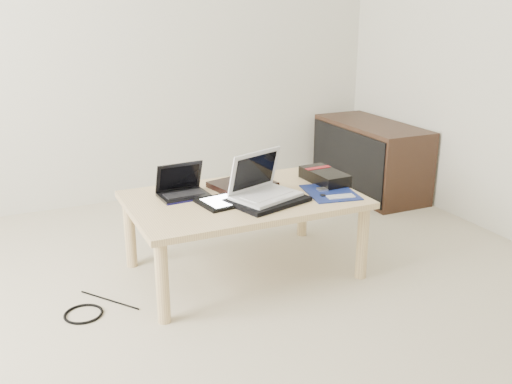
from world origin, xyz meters
name	(u,v)px	position (x,y,z in m)	size (l,w,h in m)	color
ground	(202,362)	(0.00, 0.00, 0.00)	(4.00, 4.00, 0.00)	beige
coffee_table	(243,206)	(0.45, 0.64, 0.35)	(1.10, 0.70, 0.40)	#D5BA80
media_cabinet	(369,158)	(1.77, 1.45, 0.25)	(0.41, 0.90, 0.50)	#3B2418
book	(243,185)	(0.50, 0.77, 0.41)	(0.34, 0.30, 0.03)	black
netbook	(182,189)	(0.19, 0.77, 0.43)	(0.24, 0.18, 0.16)	black
tablet	(227,201)	(0.35, 0.60, 0.41)	(0.29, 0.24, 0.01)	black
remote	(253,187)	(0.54, 0.73, 0.41)	(0.12, 0.24, 0.02)	#B2B2B7
neoprene_sleeve	(267,200)	(0.52, 0.52, 0.41)	(0.35, 0.25, 0.02)	black
white_laptop	(262,187)	(0.51, 0.56, 0.46)	(0.36, 0.30, 0.21)	silver
motherboard	(331,192)	(0.87, 0.51, 0.40)	(0.28, 0.32, 0.01)	#0C184D
gpu_box	(324,176)	(0.93, 0.68, 0.43)	(0.16, 0.29, 0.06)	black
cable_coil	(227,199)	(0.36, 0.63, 0.41)	(0.09, 0.09, 0.01)	black
floor_cable_coil	(83,314)	(-0.36, 0.54, 0.01)	(0.17, 0.17, 0.01)	black
floor_cable_trail	(109,300)	(-0.23, 0.62, 0.00)	(0.01, 0.01, 0.34)	black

